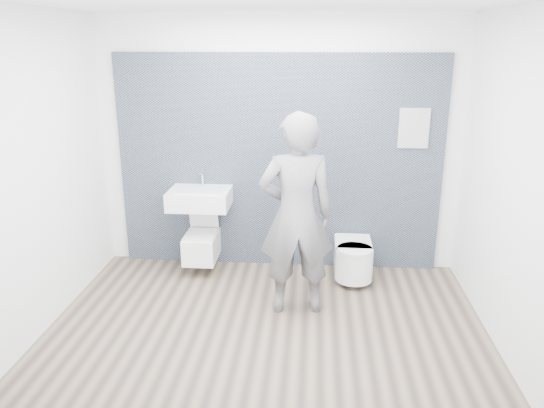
# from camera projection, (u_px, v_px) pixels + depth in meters

# --- Properties ---
(ground) EXTENTS (4.00, 4.00, 0.00)m
(ground) POSITION_uv_depth(u_px,v_px,m) (267.00, 327.00, 4.88)
(ground) COLOR brown
(ground) RESTS_ON ground
(room_shell) EXTENTS (4.00, 4.00, 4.00)m
(room_shell) POSITION_uv_depth(u_px,v_px,m) (266.00, 140.00, 4.36)
(room_shell) COLOR white
(room_shell) RESTS_ON ground
(tile_wall) EXTENTS (3.60, 0.06, 2.40)m
(tile_wall) POSITION_uv_depth(u_px,v_px,m) (278.00, 263.00, 6.27)
(tile_wall) COLOR black
(tile_wall) RESTS_ON ground
(washbasin) EXTENTS (0.66, 0.50, 0.50)m
(washbasin) POSITION_uv_depth(u_px,v_px,m) (200.00, 198.00, 5.82)
(washbasin) COLOR white
(washbasin) RESTS_ON ground
(toilet_square) EXTENTS (0.35, 0.51, 0.68)m
(toilet_square) POSITION_uv_depth(u_px,v_px,m) (202.00, 245.00, 5.98)
(toilet_square) COLOR white
(toilet_square) RESTS_ON ground
(toilet_rounded) EXTENTS (0.40, 0.68, 0.36)m
(toilet_rounded) POSITION_uv_depth(u_px,v_px,m) (353.00, 259.00, 5.78)
(toilet_rounded) COLOR white
(toilet_rounded) RESTS_ON ground
(info_placard) EXTENTS (0.32, 0.03, 0.43)m
(info_placard) POSITION_uv_depth(u_px,v_px,m) (403.00, 268.00, 6.12)
(info_placard) COLOR white
(info_placard) RESTS_ON ground
(visitor) EXTENTS (0.77, 0.56, 1.94)m
(visitor) POSITION_uv_depth(u_px,v_px,m) (296.00, 215.00, 4.92)
(visitor) COLOR slate
(visitor) RESTS_ON ground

